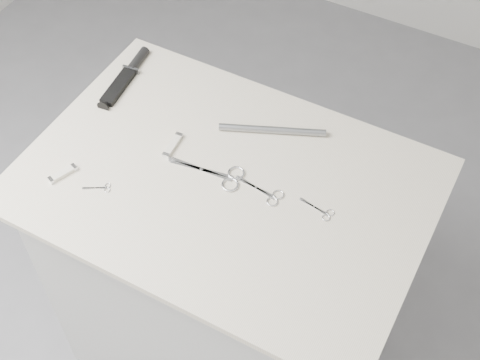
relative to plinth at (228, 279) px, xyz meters
The scene contains 11 objects.
ground 0.46m from the plinth, ahead, with size 4.00×4.00×0.01m, color gray.
plinth is the anchor object (origin of this frame).
display_board 0.46m from the plinth, ahead, with size 1.00×0.70×0.02m, color beige.
large_shears 0.47m from the plinth, 149.77° to the left, with size 0.19×0.08×0.01m.
embroidery_scissors_a 0.48m from the plinth, ahead, with size 0.13×0.06×0.00m.
embroidery_scissors_b 0.53m from the plinth, ahead, with size 0.09×0.04×0.00m.
tiny_scissors 0.56m from the plinth, 147.03° to the right, with size 0.07×0.05×0.00m.
sheathed_knife 0.67m from the plinth, 154.92° to the left, with size 0.06×0.24×0.03m.
pocket_knife_a 0.51m from the plinth, 168.91° to the left, with size 0.03×0.09×0.01m.
pocket_knife_b 0.62m from the plinth, 154.06° to the right, with size 0.04×0.08×0.01m.
metal_rail 0.52m from the plinth, 81.96° to the left, with size 0.02×0.02×0.28m, color gray.
Camera 1 is at (0.52, -0.89, 2.20)m, focal length 50.00 mm.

